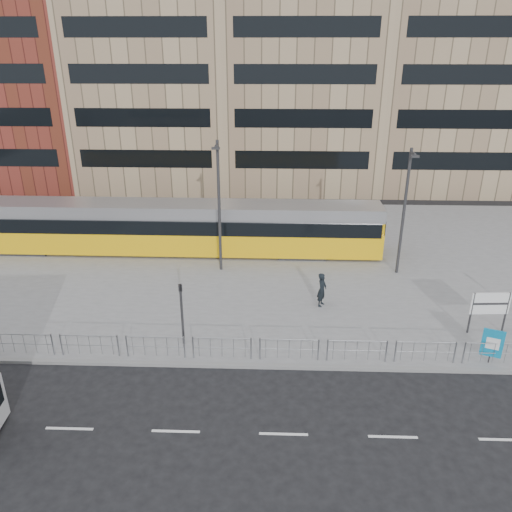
{
  "coord_description": "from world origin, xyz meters",
  "views": [
    {
      "loc": [
        1.49,
        -18.29,
        13.31
      ],
      "look_at": [
        0.63,
        6.0,
        2.83
      ],
      "focal_mm": 35.0,
      "sensor_mm": 36.0,
      "label": 1
    }
  ],
  "objects_px": {
    "tram": "(163,227)",
    "ad_panel": "(492,344)",
    "lamp_post_east": "(405,208)",
    "pedestrian": "(322,290)",
    "station_sign": "(490,305)",
    "lamp_post_west": "(219,202)",
    "traffic_light_west": "(182,307)"
  },
  "relations": [
    {
      "from": "tram",
      "to": "ad_panel",
      "type": "relative_size",
      "value": 17.25
    },
    {
      "from": "ad_panel",
      "to": "lamp_post_east",
      "type": "xyz_separation_m",
      "value": [
        -1.98,
        9.33,
        3.23
      ]
    },
    {
      "from": "tram",
      "to": "pedestrian",
      "type": "distance_m",
      "value": 12.42
    },
    {
      "from": "pedestrian",
      "to": "lamp_post_east",
      "type": "xyz_separation_m",
      "value": [
        5.03,
        4.32,
        3.27
      ]
    },
    {
      "from": "station_sign",
      "to": "lamp_post_east",
      "type": "bearing_deg",
      "value": 108.91
    },
    {
      "from": "lamp_post_east",
      "to": "station_sign",
      "type": "bearing_deg",
      "value": -67.76
    },
    {
      "from": "lamp_post_west",
      "to": "lamp_post_east",
      "type": "xyz_separation_m",
      "value": [
        10.92,
        -0.08,
        -0.18
      ]
    },
    {
      "from": "tram",
      "to": "lamp_post_west",
      "type": "relative_size",
      "value": 3.6
    },
    {
      "from": "tram",
      "to": "station_sign",
      "type": "distance_m",
      "value": 20.34
    },
    {
      "from": "station_sign",
      "to": "ad_panel",
      "type": "relative_size",
      "value": 1.3
    },
    {
      "from": "ad_panel",
      "to": "lamp_post_west",
      "type": "height_order",
      "value": "lamp_post_west"
    },
    {
      "from": "tram",
      "to": "lamp_post_east",
      "type": "bearing_deg",
      "value": -10.86
    },
    {
      "from": "pedestrian",
      "to": "ad_panel",
      "type": "bearing_deg",
      "value": -101.24
    },
    {
      "from": "traffic_light_west",
      "to": "tram",
      "type": "bearing_deg",
      "value": 81.91
    },
    {
      "from": "station_sign",
      "to": "pedestrian",
      "type": "xyz_separation_m",
      "value": [
        -7.81,
        2.47,
        -0.56
      ]
    },
    {
      "from": "station_sign",
      "to": "ad_panel",
      "type": "height_order",
      "value": "station_sign"
    },
    {
      "from": "station_sign",
      "to": "lamp_post_west",
      "type": "xyz_separation_m",
      "value": [
        -13.7,
        6.87,
        2.88
      ]
    },
    {
      "from": "lamp_post_west",
      "to": "pedestrian",
      "type": "bearing_deg",
      "value": -36.74
    },
    {
      "from": "tram",
      "to": "pedestrian",
      "type": "relative_size",
      "value": 15.3
    },
    {
      "from": "traffic_light_west",
      "to": "lamp_post_west",
      "type": "bearing_deg",
      "value": 59.62
    },
    {
      "from": "traffic_light_west",
      "to": "station_sign",
      "type": "bearing_deg",
      "value": -18.28
    },
    {
      "from": "tram",
      "to": "lamp_post_west",
      "type": "distance_m",
      "value": 5.72
    },
    {
      "from": "station_sign",
      "to": "pedestrian",
      "type": "relative_size",
      "value": 1.15
    },
    {
      "from": "lamp_post_west",
      "to": "station_sign",
      "type": "bearing_deg",
      "value": -26.63
    },
    {
      "from": "ad_panel",
      "to": "lamp_post_east",
      "type": "distance_m",
      "value": 10.07
    },
    {
      "from": "pedestrian",
      "to": "lamp_post_west",
      "type": "xyz_separation_m",
      "value": [
        -5.89,
        4.4,
        3.45
      ]
    },
    {
      "from": "pedestrian",
      "to": "traffic_light_west",
      "type": "height_order",
      "value": "traffic_light_west"
    },
    {
      "from": "tram",
      "to": "traffic_light_west",
      "type": "relative_size",
      "value": 9.34
    },
    {
      "from": "tram",
      "to": "lamp_post_east",
      "type": "xyz_separation_m",
      "value": [
        15.06,
        -2.97,
        2.5
      ]
    },
    {
      "from": "ad_panel",
      "to": "pedestrian",
      "type": "height_order",
      "value": "pedestrian"
    },
    {
      "from": "station_sign",
      "to": "traffic_light_west",
      "type": "bearing_deg",
      "value": -177.58
    },
    {
      "from": "station_sign",
      "to": "traffic_light_west",
      "type": "relative_size",
      "value": 0.7
    }
  ]
}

